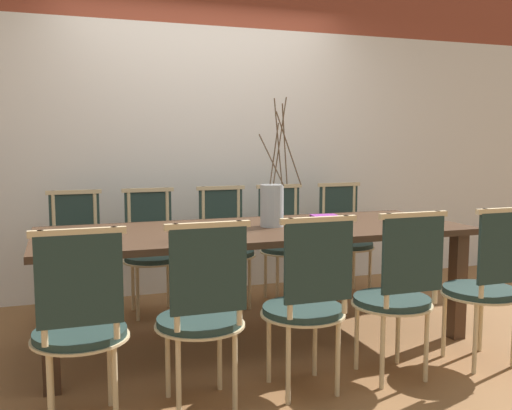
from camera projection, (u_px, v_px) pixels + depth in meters
ground_plane at (256, 339)px, 3.82m from camera, size 16.00×16.00×0.00m
wall_rear at (203, 109)px, 4.95m from camera, size 12.00×0.06×3.20m
dining_table at (256, 240)px, 3.75m from camera, size 2.78×1.04×0.76m
chair_near_leftend at (80, 323)px, 2.59m from camera, size 0.45×0.45×0.96m
chair_near_left at (202, 311)px, 2.77m from camera, size 0.45×0.45×0.96m
chair_near_center at (307, 300)px, 2.96m from camera, size 0.45×0.45×0.96m
chair_near_right at (397, 291)px, 3.13m from camera, size 0.45×0.45×0.96m
chair_near_rightend at (487, 282)px, 3.33m from camera, size 0.45×0.45×0.96m
chair_far_leftend at (76, 252)px, 4.21m from camera, size 0.45×0.45×0.96m
chair_far_left at (152, 248)px, 4.39m from camera, size 0.45×0.45×0.96m
chair_far_center at (225, 243)px, 4.58m from camera, size 0.45×0.45×0.96m
chair_far_right at (285, 240)px, 4.75m from camera, size 0.45×0.45×0.96m
chair_far_rightend at (345, 236)px, 4.93m from camera, size 0.45×0.45×0.96m
vase_centerpiece at (272, 204)px, 3.78m from camera, size 0.30×0.28×0.85m
book_stack at (327, 218)px, 4.03m from camera, size 0.24×0.23×0.04m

